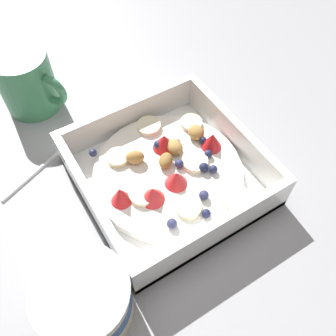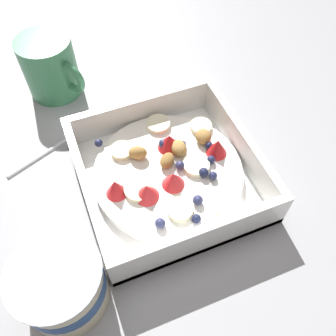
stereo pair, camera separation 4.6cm
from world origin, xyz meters
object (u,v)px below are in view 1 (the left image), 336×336
Objects in this scene: spoon at (71,140)px; yogurt_cup at (86,302)px; coffee_mug at (28,82)px; fruit_bowl at (168,173)px.

spoon is 0.24m from yogurt_cup.
yogurt_cup is (-0.23, 0.07, 0.03)m from spoon.
coffee_mug is at bearing 9.31° from spoon.
coffee_mug reaches higher than yogurt_cup.
spoon is at bearing -170.69° from coffee_mug.
coffee_mug is (0.10, 0.02, 0.04)m from spoon.
spoon is 0.11m from coffee_mug.
coffee_mug is at bearing -9.82° from yogurt_cup.
spoon is at bearing 32.79° from fruit_bowl.
fruit_bowl is 1.28× the size of spoon.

